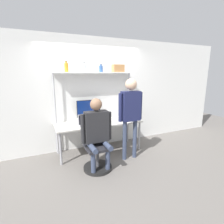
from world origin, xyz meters
TOP-DOWN VIEW (x-y plane):
  - ground_plane at (0.00, 0.00)m, footprint 12.00×12.00m
  - wall_back at (0.00, 0.78)m, footprint 8.00×0.06m
  - desk at (0.00, 0.39)m, footprint 2.00×0.73m
  - shelf_unit at (0.00, 0.63)m, footprint 1.90×0.23m
  - monitor at (-0.16, 0.63)m, footprint 0.58×0.18m
  - laptop at (-0.36, 0.23)m, footprint 0.31×0.24m
  - cell_phone at (-0.09, 0.15)m, footprint 0.07×0.15m
  - office_chair at (-0.31, -0.34)m, footprint 0.56×0.56m
  - person_seated at (-0.31, -0.38)m, footprint 0.61×0.47m
  - person_standing at (0.49, -0.24)m, footprint 0.56×0.24m
  - bottle_blue at (0.17, 0.63)m, footprint 0.09×0.09m
  - bottle_amber at (-0.64, 0.63)m, footprint 0.09×0.09m
  - bottle_clear at (-0.24, 0.63)m, footprint 0.08×0.08m
  - storage_box at (0.62, 0.63)m, footprint 0.28×0.16m

SIDE VIEW (x-z plane):
  - ground_plane at x=0.00m, z-range 0.00..0.00m
  - office_chair at x=-0.31m, z-range -0.18..0.76m
  - desk at x=0.00m, z-range 0.30..1.03m
  - cell_phone at x=-0.09m, z-range 0.73..0.74m
  - laptop at x=-0.36m, z-range 0.68..0.92m
  - person_seated at x=-0.31m, z-range 0.13..1.54m
  - monitor at x=-0.16m, z-range 0.76..1.26m
  - person_standing at x=0.49m, z-range 0.25..2.01m
  - wall_back at x=0.00m, z-range 0.00..2.70m
  - shelf_unit at x=0.00m, z-range 0.64..2.52m
  - bottle_blue at x=0.17m, z-range 1.87..2.05m
  - storage_box at x=0.62m, z-range 1.88..2.06m
  - bottle_clear at x=-0.24m, z-range 1.86..2.09m
  - bottle_amber at x=-0.64m, z-range 1.86..2.10m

